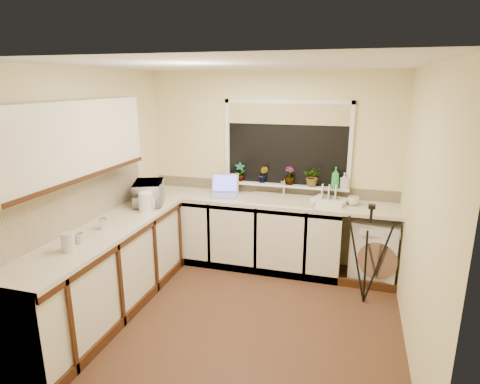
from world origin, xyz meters
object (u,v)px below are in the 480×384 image
object	(u,v)px
glass_jug	(68,242)
soap_bottle_clear	(344,181)
kettle	(146,202)
dish_rack	(330,201)
plant_b	(263,174)
plant_d	(313,176)
microwave	(149,193)
plant_c	(290,176)
plant_a	(240,172)
soap_bottle_green	(335,178)
laptop	(224,190)
cup_left	(78,238)
cup_back	(353,201)
tripod	(368,255)
washing_machine	(377,250)
steel_jar	(103,223)

from	to	relation	value
glass_jug	soap_bottle_clear	distance (m)	3.15
kettle	dish_rack	xyz separation A→B (m)	(1.97, 0.90, -0.08)
plant_b	plant_d	world-z (taller)	plant_d
microwave	plant_c	xyz separation A→B (m)	(1.55, 0.81, 0.13)
plant_a	soap_bottle_green	bearing A→B (deg)	-0.55
dish_rack	plant_a	bearing A→B (deg)	-171.00
laptop	cup_left	world-z (taller)	laptop
plant_a	plant_c	bearing A→B (deg)	0.72
cup_back	cup_left	bearing A→B (deg)	-141.18
tripod	soap_bottle_clear	distance (m)	1.04
plant_c	soap_bottle_clear	distance (m)	0.67
tripod	plant_c	xyz separation A→B (m)	(-0.98, 0.81, 0.61)
soap_bottle_green	cup_back	distance (m)	0.37
plant_a	plant_d	xyz separation A→B (m)	(0.94, -0.01, 0.00)
washing_machine	plant_c	size ratio (longest dim) A/B	3.26
tripod	soap_bottle_clear	world-z (taller)	soap_bottle_clear
plant_c	cup_left	size ratio (longest dim) A/B	2.28
washing_machine	plant_a	xyz separation A→B (m)	(-1.75, 0.19, 0.80)
steel_jar	cup_left	world-z (taller)	steel_jar
glass_jug	plant_d	xyz separation A→B (m)	(1.82, 2.24, 0.19)
plant_b	soap_bottle_clear	size ratio (longest dim) A/B	1.12
dish_rack	microwave	xyz separation A→B (m)	(-2.07, -0.63, 0.10)
microwave	cup_left	xyz separation A→B (m)	(-0.02, -1.28, -0.09)
plant_a	tripod	bearing A→B (deg)	-26.14
soap_bottle_clear	cup_left	distance (m)	3.05
microwave	cup_left	world-z (taller)	microwave
plant_a	cup_left	distance (m)	2.28
glass_jug	plant_c	distance (m)	2.73
tripod	soap_bottle_green	bearing A→B (deg)	94.67
tripod	plant_c	size ratio (longest dim) A/B	4.80
tripod	plant_b	xyz separation A→B (m)	(-1.32, 0.80, 0.61)
dish_rack	plant_c	bearing A→B (deg)	178.54
plant_c	kettle	bearing A→B (deg)	-143.15
kettle	cup_back	world-z (taller)	kettle
soap_bottle_green	plant_a	bearing A→B (deg)	179.45
cup_left	plant_b	bearing A→B (deg)	59.59
plant_c	plant_d	world-z (taller)	plant_d
soap_bottle_green	soap_bottle_clear	distance (m)	0.11
steel_jar	plant_c	world-z (taller)	plant_c
plant_b	cup_left	world-z (taller)	plant_b
plant_d	soap_bottle_green	bearing A→B (deg)	-1.14
steel_jar	plant_b	size ratio (longest dim) A/B	0.52
glass_jug	soap_bottle_green	xyz separation A→B (m)	(2.10, 2.24, 0.20)
laptop	microwave	xyz separation A→B (m)	(-0.74, -0.62, 0.06)
soap_bottle_clear	plant_a	bearing A→B (deg)	179.72
soap_bottle_green	cup_back	world-z (taller)	soap_bottle_green
tripod	cup_left	xyz separation A→B (m)	(-2.54, -1.28, 0.39)
glass_jug	plant_b	world-z (taller)	plant_b
dish_rack	soap_bottle_clear	distance (m)	0.31
glass_jug	soap_bottle_green	bearing A→B (deg)	46.85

